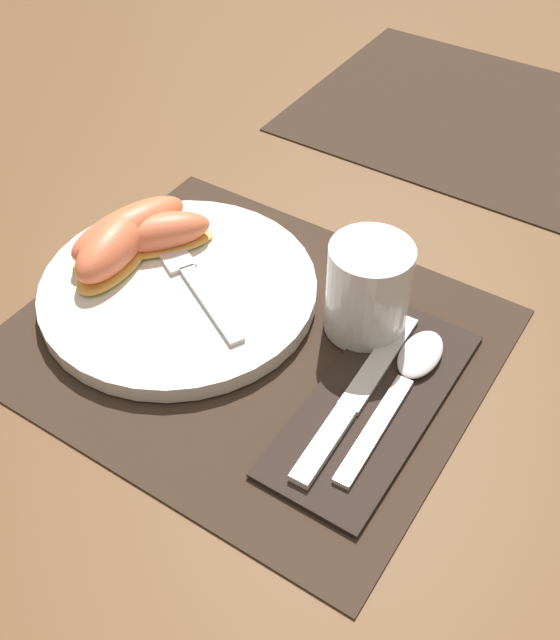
# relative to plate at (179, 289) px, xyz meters

# --- Properties ---
(ground_plane) EXTENTS (3.00, 3.00, 0.00)m
(ground_plane) POSITION_rel_plate_xyz_m (0.09, -0.01, -0.01)
(ground_plane) COLOR brown
(placemat) EXTENTS (0.40, 0.34, 0.00)m
(placemat) POSITION_rel_plate_xyz_m (0.09, -0.01, -0.01)
(placemat) COLOR #38281E
(placemat) RESTS_ON ground_plane
(placemat_far) EXTENTS (0.40, 0.34, 0.00)m
(placemat_far) POSITION_rel_plate_xyz_m (0.10, 0.46, -0.01)
(placemat_far) COLOR #38281E
(placemat_far) RESTS_ON ground_plane
(plate) EXTENTS (0.26, 0.26, 0.02)m
(plate) POSITION_rel_plate_xyz_m (0.00, 0.00, 0.00)
(plate) COLOR white
(plate) RESTS_ON placemat
(juice_glass) EXTENTS (0.07, 0.07, 0.09)m
(juice_glass) POSITION_rel_plate_xyz_m (0.16, 0.06, 0.03)
(juice_glass) COLOR silver
(juice_glass) RESTS_ON placemat
(napkin) EXTENTS (0.09, 0.23, 0.00)m
(napkin) POSITION_rel_plate_xyz_m (0.21, -0.01, -0.01)
(napkin) COLOR #2D231E
(napkin) RESTS_ON placemat
(knife) EXTENTS (0.03, 0.20, 0.01)m
(knife) POSITION_rel_plate_xyz_m (0.20, -0.02, -0.00)
(knife) COLOR silver
(knife) RESTS_ON napkin
(spoon) EXTENTS (0.04, 0.18, 0.01)m
(spoon) POSITION_rel_plate_xyz_m (0.23, 0.02, -0.00)
(spoon) COLOR silver
(spoon) RESTS_ON napkin
(fork) EXTENTS (0.17, 0.10, 0.00)m
(fork) POSITION_rel_plate_xyz_m (0.00, 0.01, 0.01)
(fork) COLOR silver
(fork) RESTS_ON plate
(citrus_wedge_0) EXTENTS (0.10, 0.11, 0.03)m
(citrus_wedge_0) POSITION_rel_plate_xyz_m (-0.05, 0.03, 0.02)
(citrus_wedge_0) COLOR #F7C656
(citrus_wedge_0) RESTS_ON plate
(citrus_wedge_1) EXTENTS (0.08, 0.14, 0.04)m
(citrus_wedge_1) POSITION_rel_plate_xyz_m (-0.07, 0.02, 0.03)
(citrus_wedge_1) COLOR #F7C656
(citrus_wedge_1) RESTS_ON plate
(citrus_wedge_2) EXTENTS (0.07, 0.12, 0.04)m
(citrus_wedge_2) POSITION_rel_plate_xyz_m (-0.07, -0.01, 0.03)
(citrus_wedge_2) COLOR #F7C656
(citrus_wedge_2) RESTS_ON plate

